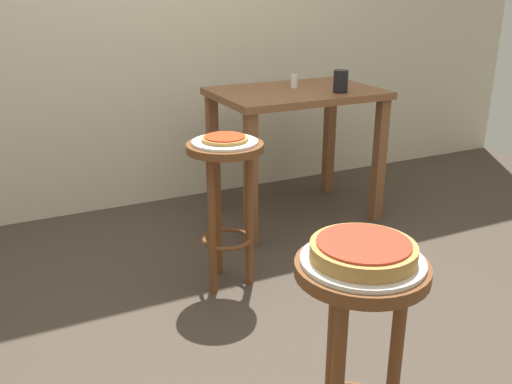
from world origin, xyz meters
TOP-DOWN VIEW (x-y plane):
  - ground_plane at (0.00, 0.00)m, footprint 6.00×6.00m
  - stool_foreground at (-0.07, -0.79)m, footprint 0.34×0.34m
  - serving_plate_foreground at (-0.07, -0.79)m, footprint 0.31×0.31m
  - pizza_foreground at (-0.07, -0.79)m, footprint 0.27×0.27m
  - stool_middle at (0.05, 0.40)m, footprint 0.34×0.34m
  - serving_plate_middle at (0.05, 0.40)m, footprint 0.29×0.29m
  - pizza_middle at (0.05, 0.40)m, footprint 0.20×0.20m
  - dining_table at (0.75, 0.99)m, footprint 0.93×0.64m
  - cup_near_edge at (0.93, 0.81)m, footprint 0.08×0.08m
  - condiment_shaker at (0.77, 1.06)m, footprint 0.04×0.04m

SIDE VIEW (x-z plane):
  - ground_plane at x=0.00m, z-range 0.00..0.00m
  - stool_foreground at x=-0.07m, z-range 0.15..0.84m
  - stool_middle at x=0.05m, z-range 0.15..0.84m
  - dining_table at x=0.75m, z-range 0.25..1.03m
  - serving_plate_foreground at x=-0.07m, z-range 0.69..0.70m
  - serving_plate_middle at x=0.05m, z-range 0.69..0.70m
  - pizza_middle at x=0.05m, z-range 0.70..0.72m
  - pizza_foreground at x=-0.07m, z-range 0.70..0.75m
  - condiment_shaker at x=0.77m, z-range 0.78..0.86m
  - cup_near_edge at x=0.93m, z-range 0.78..0.90m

